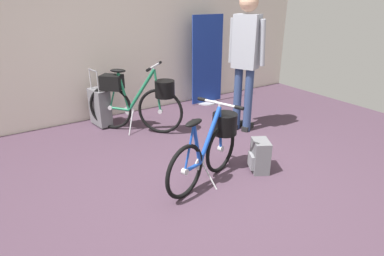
# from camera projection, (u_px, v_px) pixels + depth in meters

# --- Properties ---
(ground_plane) EXTENTS (7.41, 7.41, 0.00)m
(ground_plane) POSITION_uv_depth(u_px,v_px,m) (210.00, 193.00, 3.12)
(ground_plane) COLOR #473342
(back_wall) EXTENTS (7.41, 0.10, 2.68)m
(back_wall) POSITION_uv_depth(u_px,v_px,m) (106.00, 27.00, 4.68)
(back_wall) COLOR silver
(back_wall) RESTS_ON ground_plane
(floor_banner_stand) EXTENTS (0.60, 0.36, 1.49)m
(floor_banner_stand) POSITION_uv_depth(u_px,v_px,m) (207.00, 66.00, 5.48)
(floor_banner_stand) COLOR #B7B7BC
(floor_banner_stand) RESTS_ON ground_plane
(folding_bike_foreground) EXTENTS (1.08, 0.56, 0.80)m
(folding_bike_foreground) POSITION_uv_depth(u_px,v_px,m) (212.00, 144.00, 3.24)
(folding_bike_foreground) COLOR black
(folding_bike_foreground) RESTS_ON ground_plane
(display_bike_left) EXTENTS (0.99, 0.99, 0.95)m
(display_bike_left) POSITION_uv_depth(u_px,v_px,m) (138.00, 98.00, 4.35)
(display_bike_left) COLOR black
(display_bike_left) RESTS_ON ground_plane
(visitor_near_wall) EXTENTS (0.37, 0.49, 1.81)m
(visitor_near_wall) POSITION_uv_depth(u_px,v_px,m) (246.00, 54.00, 4.19)
(visitor_near_wall) COLOR navy
(visitor_near_wall) RESTS_ON ground_plane
(rolling_suitcase) EXTENTS (0.23, 0.38, 0.83)m
(rolling_suitcase) POSITION_uv_depth(u_px,v_px,m) (100.00, 107.00, 4.63)
(rolling_suitcase) COLOR slate
(rolling_suitcase) RESTS_ON ground_plane
(backpack_on_floor) EXTENTS (0.27, 0.29, 0.36)m
(backpack_on_floor) POSITION_uv_depth(u_px,v_px,m) (260.00, 156.00, 3.45)
(backpack_on_floor) COLOR slate
(backpack_on_floor) RESTS_ON ground_plane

